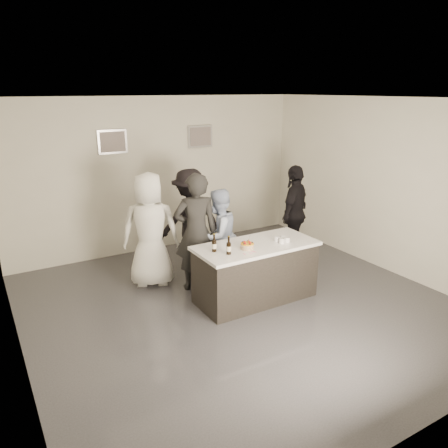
# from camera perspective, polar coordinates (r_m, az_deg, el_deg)

# --- Properties ---
(floor) EXTENTS (6.00, 6.00, 0.00)m
(floor) POSITION_cam_1_polar(r_m,az_deg,el_deg) (6.70, 2.21, -10.54)
(floor) COLOR #3D3D42
(floor) RESTS_ON ground
(ceiling) EXTENTS (6.00, 6.00, 0.00)m
(ceiling) POSITION_cam_1_polar(r_m,az_deg,el_deg) (5.93, 2.56, 16.04)
(ceiling) COLOR white
(wall_back) EXTENTS (6.00, 0.04, 3.00)m
(wall_back) POSITION_cam_1_polar(r_m,az_deg,el_deg) (8.75, -8.41, 6.39)
(wall_back) COLOR silver
(wall_back) RESTS_ON ground
(wall_front) EXTENTS (6.00, 0.04, 3.00)m
(wall_front) POSITION_cam_1_polar(r_m,az_deg,el_deg) (4.12, 25.88, -7.85)
(wall_front) COLOR silver
(wall_front) RESTS_ON ground
(wall_left) EXTENTS (0.04, 6.00, 3.00)m
(wall_left) POSITION_cam_1_polar(r_m,az_deg,el_deg) (5.23, -26.45, -2.72)
(wall_left) COLOR silver
(wall_left) RESTS_ON ground
(wall_right) EXTENTS (0.04, 6.00, 3.00)m
(wall_right) POSITION_cam_1_polar(r_m,az_deg,el_deg) (8.13, 20.48, 4.66)
(wall_right) COLOR silver
(wall_right) RESTS_ON ground
(picture_left) EXTENTS (0.54, 0.04, 0.44)m
(picture_left) POSITION_cam_1_polar(r_m,az_deg,el_deg) (8.32, -14.37, 10.37)
(picture_left) COLOR #B2B2B7
(picture_left) RESTS_ON wall_back
(picture_right) EXTENTS (0.54, 0.04, 0.44)m
(picture_right) POSITION_cam_1_polar(r_m,az_deg,el_deg) (9.00, -3.14, 11.36)
(picture_right) COLOR #B2B2B7
(picture_right) RESTS_ON wall_back
(bar_counter) EXTENTS (1.86, 0.86, 0.90)m
(bar_counter) POSITION_cam_1_polar(r_m,az_deg,el_deg) (6.72, 4.13, -6.25)
(bar_counter) COLOR white
(bar_counter) RESTS_ON ground
(cake) EXTENTS (0.20, 0.20, 0.08)m
(cake) POSITION_cam_1_polar(r_m,az_deg,el_deg) (6.34, 3.05, -2.95)
(cake) COLOR #F8AA1A
(cake) RESTS_ON bar_counter
(beer_bottle_a) EXTENTS (0.07, 0.07, 0.26)m
(beer_bottle_a) POSITION_cam_1_polar(r_m,az_deg,el_deg) (6.20, -1.29, -2.50)
(beer_bottle_a) COLOR black
(beer_bottle_a) RESTS_ON bar_counter
(beer_bottle_b) EXTENTS (0.07, 0.07, 0.26)m
(beer_bottle_b) POSITION_cam_1_polar(r_m,az_deg,el_deg) (6.10, 0.62, -2.83)
(beer_bottle_b) COLOR black
(beer_bottle_b) RESTS_ON bar_counter
(tumbler_cluster) EXTENTS (0.19, 0.19, 0.08)m
(tumbler_cluster) POSITION_cam_1_polar(r_m,az_deg,el_deg) (6.68, 7.60, -1.98)
(tumbler_cluster) COLOR orange
(tumbler_cluster) RESTS_ON bar_counter
(candles) EXTENTS (0.24, 0.08, 0.01)m
(candles) POSITION_cam_1_polar(r_m,az_deg,el_deg) (6.20, 3.38, -3.75)
(candles) COLOR pink
(candles) RESTS_ON bar_counter
(person_main_black) EXTENTS (0.79, 0.63, 1.91)m
(person_main_black) POSITION_cam_1_polar(r_m,az_deg,el_deg) (6.91, -3.68, -1.07)
(person_main_black) COLOR black
(person_main_black) RESTS_ON ground
(person_main_blue) EXTENTS (0.93, 0.83, 1.58)m
(person_main_blue) POSITION_cam_1_polar(r_m,az_deg,el_deg) (7.23, -0.76, -1.57)
(person_main_blue) COLOR silver
(person_main_blue) RESTS_ON ground
(person_guest_left) EXTENTS (1.08, 0.92, 1.88)m
(person_guest_left) POSITION_cam_1_polar(r_m,az_deg,el_deg) (7.14, -9.62, -0.77)
(person_guest_left) COLOR white
(person_guest_left) RESTS_ON ground
(person_guest_right) EXTENTS (1.13, 0.92, 1.80)m
(person_guest_right) POSITION_cam_1_polar(r_m,az_deg,el_deg) (8.28, 9.19, 1.47)
(person_guest_right) COLOR black
(person_guest_right) RESTS_ON ground
(person_guest_back) EXTENTS (1.17, 0.67, 1.81)m
(person_guest_back) POSITION_cam_1_polar(r_m,az_deg,el_deg) (7.76, -4.40, 0.60)
(person_guest_back) COLOR black
(person_guest_back) RESTS_ON ground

